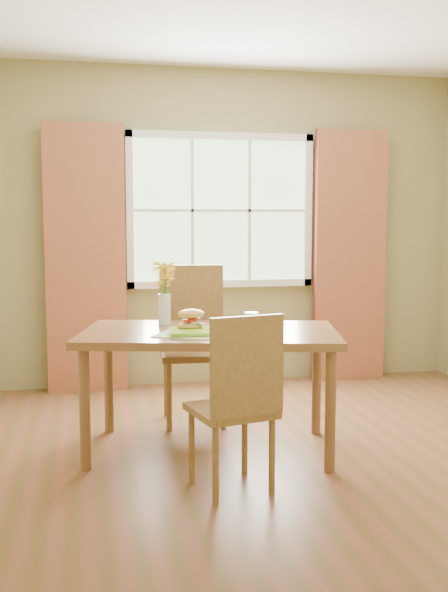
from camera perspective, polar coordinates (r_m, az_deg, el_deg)
room at (r=4.17m, az=4.77°, el=5.29°), size 4.24×3.84×2.74m
window at (r=5.99m, az=-0.27°, el=7.05°), size 1.62×0.06×1.32m
curtain_left at (r=5.79m, az=-11.33°, el=3.00°), size 0.65×0.08×2.20m
curtain_right at (r=6.24m, az=10.32°, el=3.25°), size 0.65×0.08×2.20m
dining_table at (r=4.23m, az=-1.19°, el=-3.90°), size 1.70×1.19×0.75m
chair_near at (r=3.59m, az=1.14°, el=-8.23°), size 0.47×0.47×0.95m
chair_far at (r=4.93m, az=-2.60°, el=-3.27°), size 0.49×0.49×1.10m
placemat at (r=4.06m, az=-2.24°, el=-3.17°), size 0.55×0.50×0.01m
plate at (r=4.06m, az=-2.62°, el=-3.03°), size 0.29×0.29×0.01m
croissant_sandwich at (r=4.13m, az=-2.76°, el=-1.95°), size 0.17×0.12×0.12m
water_glass at (r=4.11m, az=2.27°, el=-2.26°), size 0.08×0.08×0.13m
flower_vase at (r=4.43m, az=-4.93°, el=0.92°), size 0.17×0.17×0.41m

